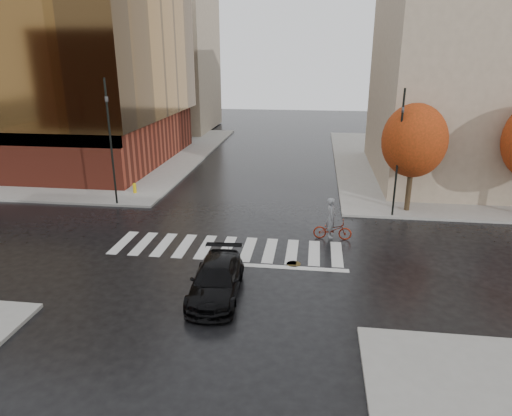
{
  "coord_description": "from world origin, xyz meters",
  "views": [
    {
      "loc": [
        4.26,
        -20.31,
        9.38
      ],
      "look_at": [
        1.41,
        1.13,
        2.0
      ],
      "focal_mm": 32.0,
      "sensor_mm": 36.0,
      "label": 1
    }
  ],
  "objects": [
    {
      "name": "ground",
      "position": [
        0.0,
        0.0,
        0.0
      ],
      "size": [
        120.0,
        120.0,
        0.0
      ],
      "primitive_type": "plane",
      "color": "black",
      "rests_on": "ground"
    },
    {
      "name": "manhole",
      "position": [
        3.46,
        -0.89,
        0.01
      ],
      "size": [
        0.87,
        0.87,
        0.01
      ],
      "primitive_type": "cylinder",
      "rotation": [
        0.0,
        0.0,
        -0.38
      ],
      "color": "#4E3E1C",
      "rests_on": "ground"
    },
    {
      "name": "office_glass",
      "position": [
        -22.0,
        17.99,
        8.28
      ],
      "size": [
        27.0,
        19.0,
        16.0
      ],
      "color": "maroon",
      "rests_on": "sidewalk_nw"
    },
    {
      "name": "cyclist",
      "position": [
        5.28,
        2.42,
        0.78
      ],
      "size": [
        2.02,
        0.79,
        2.28
      ],
      "rotation": [
        0.0,
        0.0,
        1.54
      ],
      "color": "maroon",
      "rests_on": "ground"
    },
    {
      "name": "building_nw_far",
      "position": [
        -16.0,
        37.0,
        10.15
      ],
      "size": [
        14.0,
        12.0,
        20.0
      ],
      "primitive_type": "cube",
      "color": "gray",
      "rests_on": "sidewalk_nw"
    },
    {
      "name": "traffic_light_nw",
      "position": [
        -8.37,
        6.3,
        4.67
      ],
      "size": [
        0.2,
        0.16,
        7.83
      ],
      "rotation": [
        0.0,
        0.0,
        -1.55
      ],
      "color": "black",
      "rests_on": "sidewalk_nw"
    },
    {
      "name": "building_ne_tan",
      "position": [
        17.0,
        17.0,
        9.15
      ],
      "size": [
        16.0,
        16.0,
        18.0
      ],
      "primitive_type": "cube",
      "color": "gray",
      "rests_on": "sidewalk_ne"
    },
    {
      "name": "fire_hydrant",
      "position": [
        -8.08,
        8.64,
        0.54
      ],
      "size": [
        0.25,
        0.25,
        0.71
      ],
      "color": "#C5A30B",
      "rests_on": "sidewalk_nw"
    },
    {
      "name": "tree_ne_a",
      "position": [
        10.0,
        7.4,
        4.46
      ],
      "size": [
        3.8,
        3.8,
        6.5
      ],
      "color": "black",
      "rests_on": "sidewalk_ne"
    },
    {
      "name": "crosswalk",
      "position": [
        0.0,
        0.5,
        0.01
      ],
      "size": [
        12.0,
        3.0,
        0.01
      ],
      "primitive_type": "cube",
      "color": "silver",
      "rests_on": "ground"
    },
    {
      "name": "traffic_light_ne",
      "position": [
        8.98,
        6.3,
        4.38
      ],
      "size": [
        0.19,
        0.22,
        7.4
      ],
      "rotation": [
        0.0,
        0.0,
        2.91
      ],
      "color": "black",
      "rests_on": "sidewalk_ne"
    },
    {
      "name": "sedan",
      "position": [
        0.5,
        -4.19,
        0.69
      ],
      "size": [
        2.16,
        4.82,
        1.37
      ],
      "primitive_type": "imported",
      "rotation": [
        0.0,
        0.0,
        0.05
      ],
      "color": "black",
      "rests_on": "ground"
    },
    {
      "name": "sidewalk_nw",
      "position": [
        -21.0,
        21.0,
        0.07
      ],
      "size": [
        30.0,
        30.0,
        0.15
      ],
      "primitive_type": "cube",
      "color": "gray",
      "rests_on": "ground"
    },
    {
      "name": "sidewalk_ne",
      "position": [
        21.0,
        21.0,
        0.07
      ],
      "size": [
        30.0,
        30.0,
        0.15
      ],
      "primitive_type": "cube",
      "color": "gray",
      "rests_on": "ground"
    }
  ]
}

